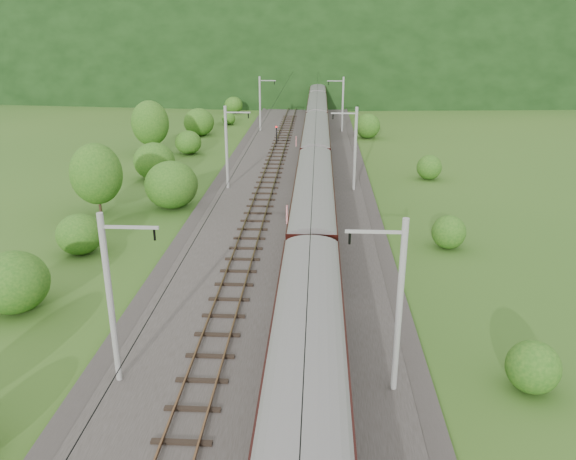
{
  "coord_description": "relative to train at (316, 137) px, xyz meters",
  "views": [
    {
      "loc": [
        2.66,
        -21.24,
        15.52
      ],
      "look_at": [
        0.75,
        13.89,
        2.6
      ],
      "focal_mm": 35.0,
      "sensor_mm": 36.0,
      "label": 1
    }
  ],
  "objects": [
    {
      "name": "ground",
      "position": [
        -2.4,
        -41.95,
        -3.59
      ],
      "size": [
        600.0,
        600.0,
        0.0
      ],
      "primitive_type": "plane",
      "color": "#29531A",
      "rests_on": "ground"
    },
    {
      "name": "railbed",
      "position": [
        -2.4,
        -31.95,
        -3.44
      ],
      "size": [
        14.0,
        220.0,
        0.3
      ],
      "primitive_type": "cube",
      "color": "#38332D",
      "rests_on": "ground"
    },
    {
      "name": "track_left",
      "position": [
        -4.8,
        -31.95,
        -3.22
      ],
      "size": [
        2.4,
        220.0,
        0.27
      ],
      "color": "brown",
      "rests_on": "railbed"
    },
    {
      "name": "track_right",
      "position": [
        0.0,
        -31.95,
        -3.22
      ],
      "size": [
        2.4,
        220.0,
        0.27
      ],
      "color": "brown",
      "rests_on": "railbed"
    },
    {
      "name": "catenary_left",
      "position": [
        -8.52,
        -9.95,
        0.91
      ],
      "size": [
        2.54,
        192.28,
        8.0
      ],
      "color": "gray",
      "rests_on": "railbed"
    },
    {
      "name": "catenary_right",
      "position": [
        3.72,
        -9.95,
        0.91
      ],
      "size": [
        2.54,
        192.28,
        8.0
      ],
      "color": "gray",
      "rests_on": "railbed"
    },
    {
      "name": "overhead_wires",
      "position": [
        -2.4,
        -31.95,
        3.51
      ],
      "size": [
        4.83,
        198.0,
        0.03
      ],
      "color": "black",
      "rests_on": "ground"
    },
    {
      "name": "mountain_main",
      "position": [
        -2.4,
        218.05,
        -3.59
      ],
      "size": [
        504.0,
        360.0,
        244.0
      ],
      "primitive_type": "ellipsoid",
      "color": "black",
      "rests_on": "ground"
    },
    {
      "name": "mountain_ridge",
      "position": [
        -122.4,
        258.05,
        -3.59
      ],
      "size": [
        336.0,
        280.0,
        132.0
      ],
      "primitive_type": "ellipsoid",
      "color": "black",
      "rests_on": "ground"
    },
    {
      "name": "train",
      "position": [
        0.0,
        0.0,
        0.0
      ],
      "size": [
        3.04,
        169.11,
        5.28
      ],
      "color": "black",
      "rests_on": "ground"
    },
    {
      "name": "hazard_post_near",
      "position": [
        -2.67,
        10.42,
        -2.61
      ],
      "size": [
        0.14,
        0.14,
        1.36
      ],
      "primitive_type": "cylinder",
      "color": "red",
      "rests_on": "railbed"
    },
    {
      "name": "hazard_post_far",
      "position": [
        -2.15,
        -20.31,
        -2.51
      ],
      "size": [
        0.17,
        0.17,
        1.56
      ],
      "primitive_type": "cylinder",
      "color": "red",
      "rests_on": "railbed"
    },
    {
      "name": "signal",
      "position": [
        -5.45,
        12.69,
        -1.94
      ],
      "size": [
        0.25,
        0.25,
        2.29
      ],
      "color": "black",
      "rests_on": "railbed"
    },
    {
      "name": "vegetation_left",
      "position": [
        -16.56,
        -23.98,
        -1.24
      ],
      "size": [
        12.82,
        144.0,
        6.69
      ],
      "color": "#1F5216",
      "rests_on": "ground"
    },
    {
      "name": "vegetation_right",
      "position": [
        9.76,
        -26.96,
        -2.24
      ],
      "size": [
        7.88,
        102.98,
        3.19
      ],
      "color": "#1F5216",
      "rests_on": "ground"
    }
  ]
}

